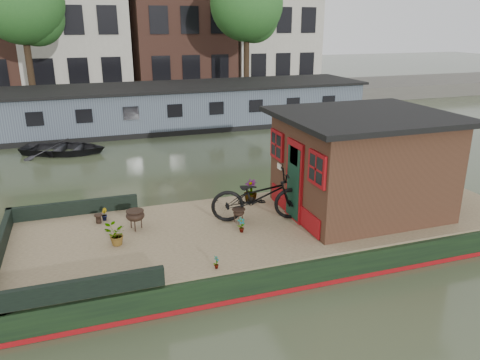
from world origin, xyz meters
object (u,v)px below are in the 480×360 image
object	(u,v)px
potted_plant_a	(241,225)
brazier_front	(239,216)
dinghy	(64,145)
cabin	(361,162)
brazier_rear	(136,220)
bicycle	(259,196)

from	to	relation	value
potted_plant_a	brazier_front	xyz separation A→B (m)	(0.10, 0.49, 0.00)
potted_plant_a	dinghy	bearing A→B (deg)	110.04
cabin	brazier_rear	bearing A→B (deg)	173.61
dinghy	brazier_rear	bearing A→B (deg)	-150.01
bicycle	potted_plant_a	distance (m)	0.92
dinghy	brazier_front	bearing A→B (deg)	-138.55
brazier_rear	bicycle	bearing A→B (deg)	-7.88
potted_plant_a	brazier_rear	bearing A→B (deg)	157.12
bicycle	brazier_rear	distance (m)	2.87
bicycle	dinghy	size ratio (longest dim) A/B	0.67
potted_plant_a	brazier_rear	size ratio (longest dim) A/B	0.77
bicycle	potted_plant_a	bearing A→B (deg)	142.36
cabin	bicycle	world-z (taller)	cabin
cabin	brazier_rear	world-z (taller)	cabin
brazier_front	brazier_rear	distance (m)	2.34
brazier_front	brazier_rear	xyz separation A→B (m)	(-2.30, 0.43, 0.05)
dinghy	cabin	bearing A→B (deg)	-125.74
bicycle	potted_plant_a	size ratio (longest dim) A/B	6.43
potted_plant_a	dinghy	world-z (taller)	potted_plant_a
brazier_front	bicycle	bearing A→B (deg)	4.77
potted_plant_a	brazier_front	distance (m)	0.50
cabin	potted_plant_a	bearing A→B (deg)	-174.16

